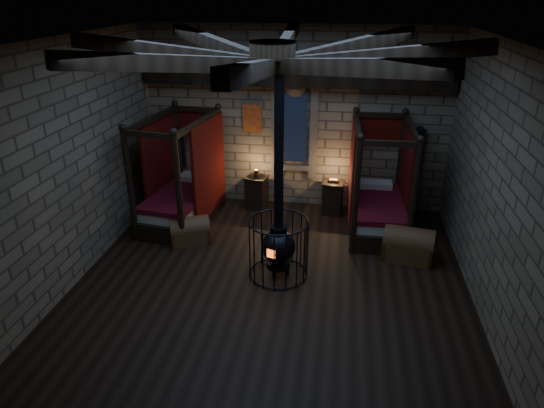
# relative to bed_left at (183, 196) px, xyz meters

# --- Properties ---
(room) EXTENTS (7.02, 7.02, 4.29)m
(room) POSITION_rel_bed_left_xyz_m (2.37, -2.06, 3.15)
(room) COLOR black
(room) RESTS_ON ground
(bed_left) EXTENTS (1.51, 2.44, 2.40)m
(bed_left) POSITION_rel_bed_left_xyz_m (0.00, 0.00, 0.00)
(bed_left) COLOR black
(bed_left) RESTS_ON ground
(bed_right) EXTENTS (1.26, 2.30, 2.36)m
(bed_right) POSITION_rel_bed_left_xyz_m (4.32, 0.21, -0.01)
(bed_right) COLOR black
(bed_right) RESTS_ON ground
(trunk_left) EXTENTS (0.93, 0.78, 0.59)m
(trunk_left) POSITION_rel_bed_left_xyz_m (0.46, -1.03, -0.33)
(trunk_left) COLOR brown
(trunk_left) RESTS_ON ground
(trunk_right) EXTENTS (1.04, 0.77, 0.69)m
(trunk_right) POSITION_rel_bed_left_xyz_m (4.89, -1.05, -0.29)
(trunk_right) COLOR brown
(trunk_right) RESTS_ON ground
(nightstand_left) EXTENTS (0.59, 0.57, 0.98)m
(nightstand_left) POSITION_rel_bed_left_xyz_m (1.53, 0.91, -0.18)
(nightstand_left) COLOR black
(nightstand_left) RESTS_ON ground
(nightstand_right) EXTENTS (0.53, 0.51, 0.85)m
(nightstand_right) POSITION_rel_bed_left_xyz_m (3.35, 0.87, -0.19)
(nightstand_right) COLOR black
(nightstand_right) RESTS_ON ground
(stove) EXTENTS (1.09, 1.09, 4.05)m
(stove) POSITION_rel_bed_left_xyz_m (2.46, -2.02, 0.06)
(stove) COLOR black
(stove) RESTS_ON ground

